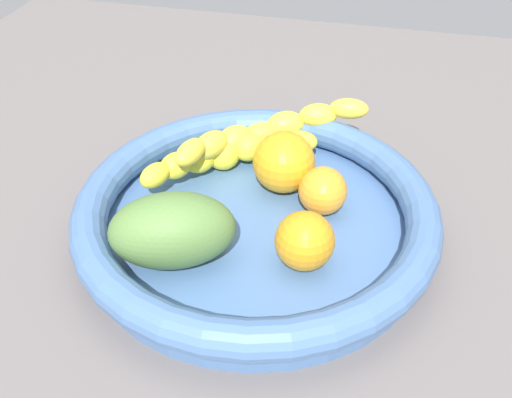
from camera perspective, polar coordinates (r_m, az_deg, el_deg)
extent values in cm
cube|color=#635D5C|center=(62.62, 0.00, -4.44)|extent=(120.00, 120.00, 3.00)
cylinder|color=#46699C|center=(61.07, 0.00, -2.83)|extent=(34.45, 34.45, 1.66)
torus|color=#46699C|center=(59.38, 0.00, -0.92)|extent=(36.96, 36.96, 3.59)
ellipsoid|color=yellow|center=(70.97, 9.02, 8.66)|extent=(2.89, 4.84, 2.44)
ellipsoid|color=yellow|center=(71.09, 6.04, 8.08)|extent=(4.14, 5.27, 2.87)
ellipsoid|color=yellow|center=(70.79, 3.16, 7.17)|extent=(5.15, 5.65, 3.31)
ellipsoid|color=yellow|center=(70.08, 0.44, 5.94)|extent=(5.86, 5.94, 3.75)
ellipsoid|color=yellow|center=(67.93, -2.08, 5.75)|extent=(5.68, 5.43, 3.31)
ellipsoid|color=yellow|center=(65.40, -4.39, 5.28)|extent=(5.41, 4.58, 2.87)
ellipsoid|color=yellow|center=(62.55, -6.40, 4.53)|extent=(5.06, 3.46, 2.44)
ellipsoid|color=yellow|center=(67.69, 4.35, 5.60)|extent=(2.68, 4.02, 2.44)
ellipsoid|color=yellow|center=(67.92, 1.78, 5.47)|extent=(3.76, 4.47, 2.88)
ellipsoid|color=yellow|center=(67.80, -0.75, 5.08)|extent=(4.66, 4.93, 3.32)
ellipsoid|color=yellow|center=(67.35, -3.21, 4.41)|extent=(5.32, 5.35, 3.76)
ellipsoid|color=yellow|center=(66.18, -5.58, 3.96)|extent=(5.10, 5.07, 3.32)
ellipsoid|color=yellow|center=(64.70, -7.79, 3.25)|extent=(4.81, 4.49, 2.88)
ellipsoid|color=yellow|center=(62.93, -9.78, 2.29)|extent=(4.49, 3.65, 2.44)
sphere|color=orange|center=(60.86, 6.50, 0.80)|extent=(5.08, 5.08, 5.08)
sphere|color=orange|center=(63.29, 2.72, 3.60)|extent=(6.76, 6.76, 6.76)
sphere|color=orange|center=(54.32, 4.75, -4.08)|extent=(5.64, 5.64, 5.64)
ellipsoid|color=#557B3B|center=(54.64, -8.12, -3.04)|extent=(10.82, 13.53, 7.35)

